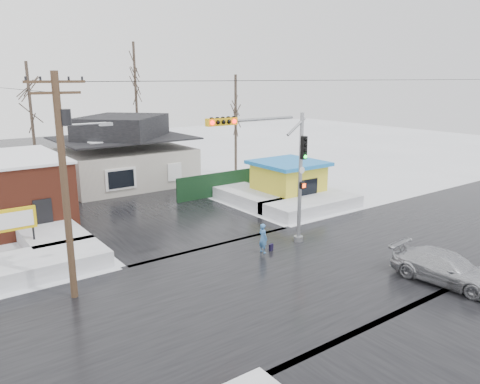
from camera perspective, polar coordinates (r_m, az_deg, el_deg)
ground at (r=21.42m, az=4.75°, el=-10.37°), size 120.00×120.00×0.00m
road_ns at (r=21.42m, az=4.75°, el=-10.34°), size 10.00×120.00×0.02m
road_ew at (r=21.42m, az=4.75°, el=-10.34°), size 120.00×10.00×0.02m
snowbank_nw at (r=23.56m, az=-24.46°, el=-8.27°), size 7.00×3.00×0.80m
snowbank_ne at (r=31.93m, az=8.77°, el=-1.52°), size 7.00×3.00×0.80m
snowbank_nside_w at (r=28.57m, az=-22.69°, el=-4.30°), size 3.00×8.00×0.80m
snowbank_nside_e at (r=34.32m, az=0.50°, el=-0.28°), size 3.00×8.00×0.80m
traffic_signal at (r=23.76m, az=4.73°, el=3.54°), size 6.05×0.68×7.00m
utility_pole at (r=19.20m, az=-20.50°, el=1.98°), size 3.15×0.44×9.00m
marquee_sign at (r=25.42m, az=-26.00°, el=-3.23°), size 2.20×0.21×2.55m
house at (r=40.06m, az=-13.96°, el=4.60°), size 10.40×8.40×5.76m
kiosk at (r=34.12m, az=5.90°, el=1.40°), size 4.60×4.60×2.88m
fence at (r=35.51m, az=-2.07°, el=1.03°), size 8.00×0.12×1.80m
tree_far_left at (r=41.65m, az=-24.38°, el=11.52°), size 3.00×3.00×10.00m
tree_far_mid at (r=46.68m, az=-12.73°, el=14.46°), size 3.00×3.00×12.00m
tree_far_right at (r=42.73m, az=-0.54°, el=11.67°), size 3.00×3.00×9.00m
pedestrian at (r=23.95m, az=2.82°, el=-5.68°), size 0.39×0.57×1.54m
car at (r=22.44m, az=23.81°, el=-8.51°), size 2.46×4.90×1.37m
shopping_bag at (r=24.43m, az=3.81°, el=-6.79°), size 0.30×0.21×0.35m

